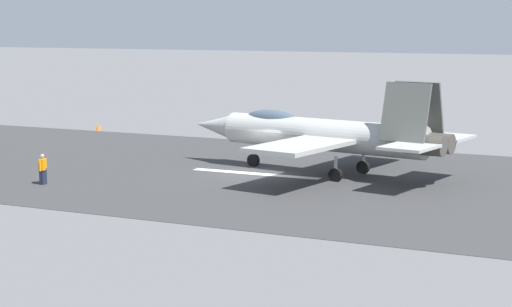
{
  "coord_description": "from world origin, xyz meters",
  "views": [
    {
      "loc": [
        -21.33,
        45.68,
        8.77
      ],
      "look_at": [
        -2.9,
        5.96,
        2.2
      ],
      "focal_mm": 61.65,
      "sensor_mm": 36.0,
      "label": 1
    }
  ],
  "objects": [
    {
      "name": "ground_plane",
      "position": [
        0.0,
        0.0,
        0.0
      ],
      "size": [
        400.0,
        400.0,
        0.0
      ],
      "primitive_type": "plane",
      "color": "#5E5E60"
    },
    {
      "name": "runway_strip",
      "position": [
        -0.02,
        0.0,
        0.01
      ],
      "size": [
        240.0,
        26.0,
        0.02
      ],
      "color": "#373738",
      "rests_on": "ground"
    },
    {
      "name": "fighter_jet",
      "position": [
        -3.69,
        -1.55,
        2.39
      ],
      "size": [
        17.69,
        14.8,
        5.59
      ],
      "color": "#ACAEAC",
      "rests_on": "ground"
    },
    {
      "name": "crew_person",
      "position": [
        8.97,
        7.91,
        0.84
      ],
      "size": [
        0.36,
        0.69,
        1.69
      ],
      "color": "#1E2338",
      "rests_on": "ground"
    },
    {
      "name": "marker_cone_mid",
      "position": [
        -0.53,
        -13.48,
        0.28
      ],
      "size": [
        0.44,
        0.44,
        0.55
      ],
      "primitive_type": "cone",
      "color": "orange",
      "rests_on": "ground"
    },
    {
      "name": "marker_cone_far",
      "position": [
        20.3,
        -13.48,
        0.28
      ],
      "size": [
        0.44,
        0.44,
        0.55
      ],
      "primitive_type": "cone",
      "color": "orange",
      "rests_on": "ground"
    }
  ]
}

